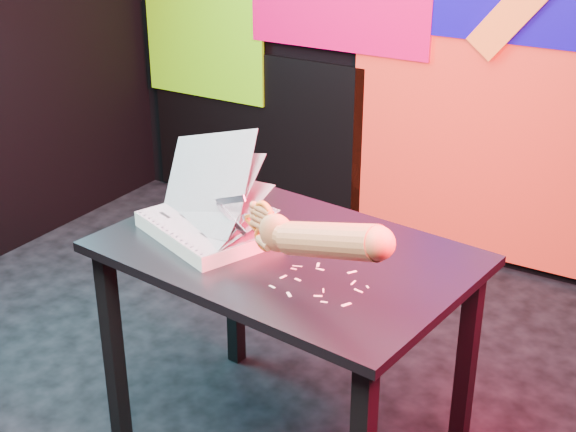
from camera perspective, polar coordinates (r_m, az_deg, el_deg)
The scene contains 7 objects.
room at distance 2.53m, azimuth -7.15°, elevation 13.59°, with size 3.01×3.01×2.71m.
backdrop at distance 3.82m, azimuth 7.76°, elevation 11.19°, with size 2.88×0.05×2.08m.
work_table at distance 2.42m, azimuth -0.16°, elevation -4.58°, with size 1.14×0.83×0.75m.
printout_stack at distance 2.46m, azimuth -5.71°, elevation -0.61°, with size 0.47×0.41×0.37m.
scissors at distance 2.19m, azimuth -2.02°, elevation -0.59°, with size 0.25×0.09×0.15m.
hand_forearm at distance 2.00m, azimuth 2.37°, elevation -1.63°, with size 0.48×0.20×0.20m.
paper_clippings at distance 2.19m, azimuth 2.30°, elevation -4.80°, with size 0.24×0.22×0.00m.
Camera 1 is at (1.54, -1.95, 1.82)m, focal length 50.00 mm.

